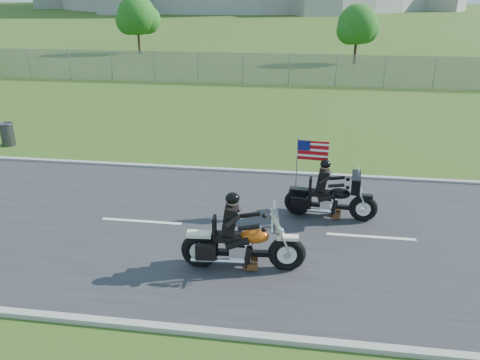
# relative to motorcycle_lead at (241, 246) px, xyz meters

# --- Properties ---
(ground) EXTENTS (420.00, 420.00, 0.00)m
(ground) POSITION_rel_motorcycle_lead_xyz_m (-0.95, 1.81, -0.59)
(ground) COLOR #2E4917
(ground) RESTS_ON ground
(road) EXTENTS (120.00, 8.00, 0.04)m
(road) POSITION_rel_motorcycle_lead_xyz_m (-0.95, 1.81, -0.57)
(road) COLOR #28282B
(road) RESTS_ON ground
(curb_north) EXTENTS (120.00, 0.18, 0.12)m
(curb_north) POSITION_rel_motorcycle_lead_xyz_m (-0.95, 5.86, -0.54)
(curb_north) COLOR #9E9B93
(curb_north) RESTS_ON ground
(curb_south) EXTENTS (120.00, 0.18, 0.12)m
(curb_south) POSITION_rel_motorcycle_lead_xyz_m (-0.95, -2.24, -0.54)
(curb_south) COLOR #9E9B93
(curb_south) RESTS_ON ground
(fence) EXTENTS (60.00, 0.03, 2.00)m
(fence) POSITION_rel_motorcycle_lead_xyz_m (-5.95, 21.81, 0.41)
(fence) COLOR gray
(fence) RESTS_ON ground
(tree_fence_near) EXTENTS (3.52, 3.28, 4.75)m
(tree_fence_near) POSITION_rel_motorcycle_lead_xyz_m (5.09, 31.85, 2.39)
(tree_fence_near) COLOR #382316
(tree_fence_near) RESTS_ON ground
(tree_fence_mid) EXTENTS (3.96, 3.69, 5.30)m
(tree_fence_mid) POSITION_rel_motorcycle_lead_xyz_m (-14.90, 35.85, 2.72)
(tree_fence_mid) COLOR #382316
(tree_fence_mid) RESTS_ON ground
(motorcycle_lead) EXTENTS (2.78, 0.78, 1.87)m
(motorcycle_lead) POSITION_rel_motorcycle_lead_xyz_m (0.00, 0.00, 0.00)
(motorcycle_lead) COLOR black
(motorcycle_lead) RESTS_ON ground
(motorcycle_follow) EXTENTS (2.51, 0.84, 2.09)m
(motorcycle_follow) POSITION_rel_motorcycle_lead_xyz_m (2.04, 2.81, -0.01)
(motorcycle_follow) COLOR black
(motorcycle_follow) RESTS_ON ground
(trash_can) EXTENTS (0.68, 0.68, 0.89)m
(trash_can) POSITION_rel_motorcycle_lead_xyz_m (-10.46, 7.52, -0.14)
(trash_can) COLOR #303035
(trash_can) RESTS_ON ground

